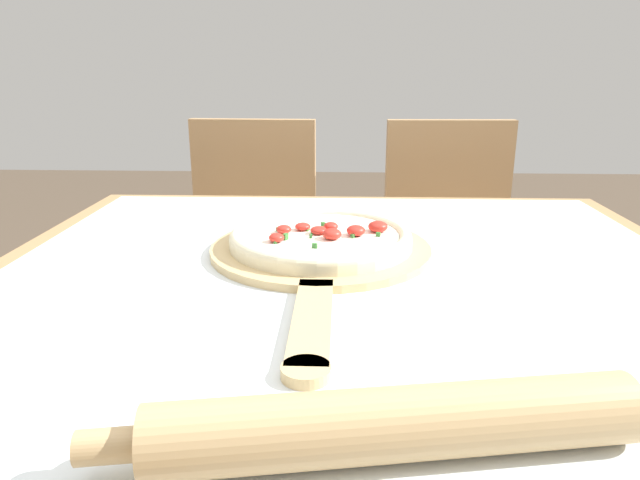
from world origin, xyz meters
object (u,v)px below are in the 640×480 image
object	(u,v)px
pizza_peel	(320,254)
rolling_pin	(396,424)
chair_left	(251,249)
pizza	(321,237)
chair_right	(450,251)

from	to	relation	value
pizza_peel	rolling_pin	bearing A→B (deg)	-80.77
pizza_peel	chair_left	bearing A→B (deg)	106.89
chair_left	pizza	bearing A→B (deg)	-70.34
pizza_peel	chair_right	bearing A→B (deg)	65.74
pizza	chair_right	xyz separation A→B (m)	(0.36, 0.77, -0.27)
rolling_pin	chair_right	world-z (taller)	chair_right
pizza	chair_right	world-z (taller)	chair_right
pizza_peel	pizza	bearing A→B (deg)	89.00
pizza_peel	rolling_pin	size ratio (longest dim) A/B	1.25
pizza	chair_right	size ratio (longest dim) A/B	0.32
pizza_peel	rolling_pin	world-z (taller)	rolling_pin
chair_right	pizza_peel	bearing A→B (deg)	-115.72
chair_left	pizza_peel	bearing A→B (deg)	-70.93
rolling_pin	pizza	bearing A→B (deg)	98.68
pizza	chair_right	distance (m)	0.89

